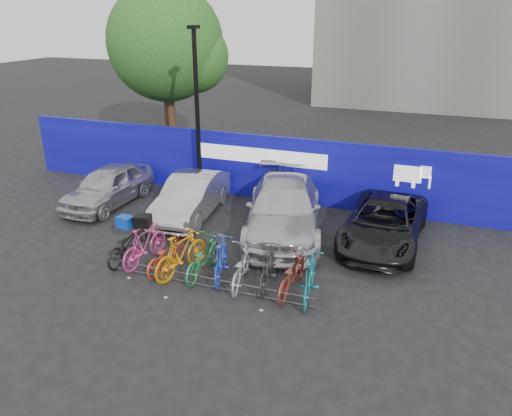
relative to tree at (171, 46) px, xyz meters
The scene contains 21 objects.
ground 13.14m from the tree, 56.03° to the right, with size 100.00×100.00×0.00m, color black.
hoarding 8.80m from the tree, 30.89° to the right, with size 22.00×0.18×2.40m.
tree is the anchor object (origin of this frame).
lamppost 6.14m from the tree, 52.49° to the right, with size 0.25×0.50×6.11m.
bike_rack 13.55m from the tree, 57.55° to the right, with size 5.60×0.03×0.30m.
car_0 7.97m from the tree, 82.52° to the right, with size 1.65×4.11×1.40m, color #A9A9AE.
car_1 8.89m from the tree, 57.47° to the right, with size 1.49×4.27×1.41m, color #9F9FA3.
car_2 10.92m from the tree, 41.73° to the right, with size 2.26×5.55×1.61m, color silver.
car_3 13.15m from the tree, 31.37° to the right, with size 2.18×4.72×1.31m, color black.
bike_0 11.73m from the tree, 68.40° to the right, with size 0.67×1.92×1.01m, color black.
bike_1 11.92m from the tree, 65.67° to the right, with size 0.53×1.88×1.13m, color #DD3791.
bike_2 12.38m from the tree, 62.54° to the right, with size 0.59×1.70×0.89m, color red.
bike_3 12.59m from the tree, 60.51° to the right, with size 0.56×1.99×1.20m, color orange.
bike_4 12.75m from the tree, 57.83° to the right, with size 0.67×1.93×1.01m, color #227C40.
bike_5 13.02m from the tree, 55.75° to the right, with size 0.52×1.85×1.11m, color #263BC2.
bike_6 13.44m from the tree, 53.82° to the right, with size 0.65×1.85×0.97m, color #95979C.
bike_7 13.70m from the tree, 50.94° to the right, with size 0.52×1.83×1.10m, color #28282B.
bike_8 14.15m from the tree, 49.01° to the right, with size 0.67×1.91×1.01m, color maroon.
bike_9 14.54m from the tree, 47.79° to the right, with size 0.54×1.92×1.15m, color #1C6D73.
cargo_crate 11.49m from the tree, 68.40° to the right, with size 0.43×0.33×0.31m, color #0835A9.
cargo_topcase 11.67m from the tree, 65.67° to the right, with size 0.42×0.38×0.31m, color black.
Camera 1 is at (4.98, -10.54, 6.63)m, focal length 35.00 mm.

